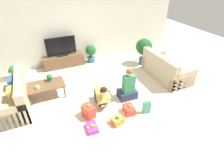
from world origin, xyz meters
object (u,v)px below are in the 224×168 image
(gift_box_c, at_px, (118,120))
(gift_box_d, at_px, (89,111))
(coffee_table, at_px, (45,86))
(tv, at_px, (61,48))
(tabletop_plant, at_px, (49,77))
(potted_plant_corner_left, at_px, (17,73))
(sofa_left, at_px, (11,98))
(person_kneeling, at_px, (102,95))
(sofa_right, at_px, (166,69))
(tv_console, at_px, (63,61))
(potted_plant_back_right, at_px, (91,52))
(gift_box_b, at_px, (92,127))
(potted_plant_corner_right, at_px, (144,48))
(mug, at_px, (38,87))
(dog, at_px, (106,90))
(person_sitting, at_px, (128,87))
(gift_box_a, at_px, (129,109))
(gift_bag_a, at_px, (147,107))

(gift_box_c, xyz_separation_m, gift_box_d, (-0.57, 0.51, 0.08))
(coffee_table, height_order, gift_box_d, coffee_table)
(tv, xyz_separation_m, tabletop_plant, (-0.66, -1.56, -0.23))
(tv, relative_size, gift_box_d, 2.67)
(tv, xyz_separation_m, potted_plant_corner_left, (-1.58, -0.65, -0.37))
(sofa_left, bearing_deg, tabletop_plant, 105.17)
(coffee_table, relative_size, person_kneeling, 1.35)
(sofa_right, height_order, tv_console, sofa_right)
(potted_plant_back_right, relative_size, tabletop_plant, 3.14)
(coffee_table, height_order, person_kneeling, person_kneeling)
(tabletop_plant, bearing_deg, sofa_right, -10.50)
(sofa_right, bearing_deg, tv, 53.51)
(potted_plant_corner_left, bearing_deg, gift_box_b, -61.30)
(coffee_table, bearing_deg, person_kneeling, -37.98)
(potted_plant_corner_right, xyz_separation_m, mug, (-3.92, -0.79, -0.19))
(potted_plant_corner_left, height_order, dog, potted_plant_corner_left)
(person_sitting, xyz_separation_m, tabletop_plant, (-1.97, 1.18, 0.17))
(sofa_right, distance_m, gift_box_b, 3.32)
(sofa_left, bearing_deg, tv_console, 136.91)
(person_sitting, bearing_deg, tv, -62.12)
(person_sitting, height_order, mug, person_sitting)
(person_kneeling, bearing_deg, person_sitting, 9.32)
(coffee_table, xyz_separation_m, potted_plant_back_right, (1.93, 1.66, 0.03))
(sofa_left, distance_m, gift_box_c, 2.88)
(potted_plant_corner_right, xyz_separation_m, tabletop_plant, (-3.56, -0.52, -0.12))
(potted_plant_corner_right, bearing_deg, gift_box_a, -129.24)
(gift_box_b, bearing_deg, coffee_table, 114.32)
(tv, bearing_deg, gift_box_d, -89.43)
(potted_plant_corner_left, distance_m, dog, 2.94)
(sofa_right, relative_size, gift_box_a, 4.67)
(gift_box_b, xyz_separation_m, gift_box_c, (0.64, -0.06, 0.03))
(potted_plant_corner_left, xyz_separation_m, gift_box_c, (2.18, -2.89, -0.31))
(gift_bag_a, bearing_deg, potted_plant_corner_right, 59.69)
(sofa_right, bearing_deg, gift_box_a, 118.12)
(sofa_left, height_order, mug, sofa_left)
(potted_plant_corner_right, bearing_deg, person_sitting, -133.10)
(gift_box_a, relative_size, gift_box_b, 1.00)
(potted_plant_back_right, height_order, gift_box_b, potted_plant_back_right)
(potted_plant_corner_left, xyz_separation_m, gift_box_d, (1.61, -2.38, -0.23))
(sofa_right, xyz_separation_m, tv, (-3.04, 2.25, 0.46))
(dog, bearing_deg, gift_box_a, -74.02)
(gift_box_c, height_order, mug, mug)
(sofa_right, bearing_deg, gift_box_d, 104.45)
(potted_plant_back_right, distance_m, tabletop_plant, 2.32)
(person_kneeling, bearing_deg, coffee_table, 150.49)
(tabletop_plant, bearing_deg, tv_console, 66.96)
(sofa_right, distance_m, tabletop_plant, 3.77)
(gift_bag_a, xyz_separation_m, tabletop_plant, (-2.12, 1.95, 0.36))
(coffee_table, xyz_separation_m, gift_box_a, (1.87, -1.61, -0.27))
(gift_box_d, bearing_deg, potted_plant_back_right, 70.32)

